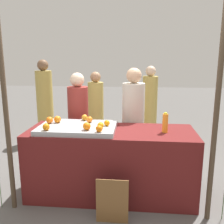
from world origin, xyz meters
TOP-DOWN VIEW (x-y plane):
  - ground_plane at (0.00, 0.00)m, footprint 24.00×24.00m
  - stall_counter at (0.00, 0.00)m, footprint 2.09×0.76m
  - orange_tray at (-0.41, -0.03)m, footprint 0.95×0.63m
  - orange_0 at (-0.10, -0.29)m, footprint 0.08×0.08m
  - orange_1 at (-0.11, -0.15)m, footprint 0.08×0.08m
  - orange_2 at (-0.05, -0.02)m, footprint 0.07×0.07m
  - orange_3 at (-0.26, -0.22)m, footprint 0.09×0.09m
  - orange_4 at (-0.79, 0.03)m, footprint 0.09×0.09m
  - orange_5 at (-0.38, 0.23)m, footprint 0.08×0.08m
  - orange_6 at (-0.70, 0.07)m, footprint 0.09×0.09m
  - orange_7 at (-0.29, 0.12)m, footprint 0.08×0.08m
  - orange_8 at (-0.73, -0.28)m, footprint 0.08×0.08m
  - juice_bottle at (0.66, -0.03)m, footprint 0.07×0.07m
  - chalkboard_sign at (0.07, -0.59)m, footprint 0.35×0.03m
  - vendor_left at (-0.56, 0.64)m, footprint 0.31×0.31m
  - vendor_right at (0.27, 0.60)m, footprint 0.32×0.32m
  - crowd_person_0 at (-0.47, 1.77)m, footprint 0.30×0.30m
  - crowd_person_1 at (0.60, 2.33)m, footprint 0.32×0.32m
  - crowd_person_2 at (-1.64, 2.14)m, footprint 0.34×0.34m
  - canopy_post_left at (-1.13, -0.42)m, footprint 0.06×0.06m
  - canopy_post_right at (1.13, -0.42)m, footprint 0.06×0.06m

SIDE VIEW (x-z plane):
  - ground_plane at x=0.00m, z-range 0.00..0.00m
  - chalkboard_sign at x=0.07m, z-range -0.01..0.51m
  - stall_counter at x=0.00m, z-range 0.00..0.87m
  - crowd_person_0 at x=-0.47m, z-range -0.05..1.44m
  - vendor_left at x=-0.56m, z-range -0.05..1.49m
  - crowd_person_1 at x=0.60m, z-range -0.05..1.53m
  - vendor_right at x=0.27m, z-range -0.06..1.56m
  - crowd_person_2 at x=-1.64m, z-range -0.06..1.66m
  - orange_tray at x=-0.41m, z-range 0.87..0.93m
  - orange_2 at x=-0.05m, z-range 0.93..1.00m
  - orange_0 at x=-0.10m, z-range 0.93..1.01m
  - orange_1 at x=-0.11m, z-range 0.93..1.01m
  - orange_5 at x=-0.38m, z-range 0.93..1.01m
  - orange_7 at x=-0.29m, z-range 0.93..1.01m
  - orange_8 at x=-0.73m, z-range 0.93..1.01m
  - orange_4 at x=-0.79m, z-range 0.93..1.02m
  - orange_6 at x=-0.70m, z-range 0.93..1.02m
  - orange_3 at x=-0.26m, z-range 0.93..1.02m
  - juice_bottle at x=0.66m, z-range 0.87..1.11m
  - canopy_post_left at x=-1.13m, z-range 0.00..2.35m
  - canopy_post_right at x=1.13m, z-range 0.00..2.35m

